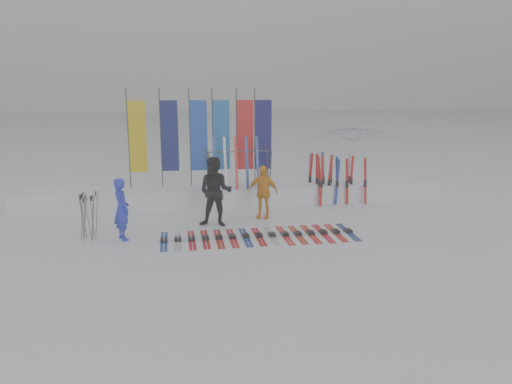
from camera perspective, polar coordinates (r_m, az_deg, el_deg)
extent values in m
plane|color=white|center=(12.50, 0.32, -6.08)|extent=(120.00, 120.00, 0.00)
cube|color=white|center=(16.81, -2.38, -0.18)|extent=(14.00, 1.60, 0.60)
imported|color=#222EC7|center=(13.17, -15.10, -1.91)|extent=(0.60, 0.69, 1.61)
imported|color=black|center=(13.92, -4.65, 0.00)|extent=(1.12, 0.98, 1.96)
imported|color=#FFA010|center=(14.75, 0.78, 0.01)|extent=(1.01, 0.76, 1.59)
imported|color=white|center=(17.93, 11.07, 3.53)|extent=(2.80, 2.86, 2.54)
cube|color=#163798|center=(12.95, -10.47, -5.47)|extent=(0.17, 1.60, 0.07)
cube|color=#B4B7BB|center=(12.94, -8.92, -5.42)|extent=(0.17, 1.62, 0.07)
cube|color=#B70E14|center=(12.95, -7.36, -5.36)|extent=(0.17, 1.62, 0.07)
cube|color=#AD150D|center=(12.97, -5.81, -5.30)|extent=(0.17, 1.56, 0.07)
cube|color=#AD220D|center=(12.99, -4.26, -5.23)|extent=(0.17, 1.65, 0.07)
cube|color=red|center=(13.03, -2.72, -5.16)|extent=(0.17, 1.62, 0.07)
cube|color=navy|center=(13.07, -1.19, -5.09)|extent=(0.17, 1.62, 0.07)
cube|color=red|center=(13.12, 0.33, -5.01)|extent=(0.17, 1.58, 0.07)
cube|color=#AFB2B6|center=(13.18, 1.83, -4.93)|extent=(0.17, 1.60, 0.07)
cube|color=red|center=(13.26, 3.32, -4.85)|extent=(0.17, 1.70, 0.07)
cube|color=#B7270E|center=(13.34, 4.80, -4.77)|extent=(0.17, 1.64, 0.07)
cube|color=red|center=(13.42, 6.25, -4.68)|extent=(0.17, 1.68, 0.07)
cube|color=red|center=(13.52, 7.69, -4.60)|extent=(0.17, 1.69, 0.07)
cube|color=red|center=(13.63, 9.10, -4.51)|extent=(0.17, 1.65, 0.07)
cube|color=navy|center=(13.74, 10.49, -4.42)|extent=(0.17, 1.62, 0.07)
cylinder|color=#595B60|center=(13.36, -18.95, -2.98)|extent=(0.14, 0.11, 1.15)
cylinder|color=#595B60|center=(13.55, -18.69, -2.70)|extent=(0.14, 0.13, 1.16)
cylinder|color=#595B60|center=(13.22, -18.12, -2.91)|extent=(0.14, 0.08, 1.22)
cylinder|color=#595B60|center=(13.39, -18.20, -2.85)|extent=(0.06, 0.12, 1.16)
cylinder|color=#595B60|center=(13.69, -19.03, -2.44)|extent=(0.15, 0.04, 1.23)
cylinder|color=#595B60|center=(13.54, -19.26, -2.67)|extent=(0.12, 0.10, 1.20)
cylinder|color=#595B60|center=(13.52, -18.18, -2.71)|extent=(0.15, 0.14, 1.15)
cylinder|color=#595B60|center=(13.68, -19.28, -2.65)|extent=(0.09, 0.02, 1.15)
cylinder|color=#595B60|center=(13.85, -17.74, -2.26)|extent=(0.13, 0.09, 1.19)
cylinder|color=#595B60|center=(13.65, -19.16, -2.56)|extent=(0.13, 0.08, 1.20)
cylinder|color=#383A3F|center=(16.61, -14.37, 5.93)|extent=(0.04, 0.04, 3.20)
cube|color=#E1BA0B|center=(16.58, -13.38, 6.15)|extent=(0.55, 0.03, 2.30)
cylinder|color=#383A3F|center=(16.65, -10.82, 6.11)|extent=(0.04, 0.04, 3.20)
cube|color=navy|center=(16.64, -9.82, 6.32)|extent=(0.55, 0.03, 2.30)
cylinder|color=#383A3F|center=(16.59, -7.54, 6.21)|extent=(0.04, 0.04, 3.20)
cube|color=blue|center=(16.60, -6.54, 6.41)|extent=(0.55, 0.03, 2.30)
cylinder|color=#383A3F|center=(16.65, -4.97, 6.29)|extent=(0.04, 0.04, 3.20)
cube|color=blue|center=(16.67, -3.97, 6.48)|extent=(0.55, 0.03, 2.30)
cylinder|color=#383A3F|center=(16.66, -2.23, 6.33)|extent=(0.04, 0.04, 3.20)
cube|color=red|center=(16.70, -1.24, 6.52)|extent=(0.55, 0.03, 2.30)
cylinder|color=#383A3F|center=(16.71, -0.14, 6.36)|extent=(0.04, 0.04, 3.20)
cube|color=#0D0C59|center=(16.75, 0.85, 6.54)|extent=(0.55, 0.03, 2.30)
cylinder|color=#383A3F|center=(15.91, -5.44, 2.44)|extent=(0.04, 0.30, 1.23)
cylinder|color=#383A3F|center=(16.40, -5.57, 2.74)|extent=(0.04, 0.30, 1.23)
cylinder|color=#383A3F|center=(16.17, 1.65, 2.66)|extent=(0.04, 0.30, 1.23)
cylinder|color=#383A3F|center=(16.65, 1.32, 2.95)|extent=(0.04, 0.30, 1.23)
cylinder|color=#383A3F|center=(16.17, -2.00, 4.64)|extent=(2.00, 0.04, 0.04)
cube|color=red|center=(16.45, 7.27, 1.32)|extent=(0.09, 0.03, 1.65)
cube|color=red|center=(16.92, 6.98, 1.61)|extent=(0.09, 0.03, 1.64)
cube|color=navy|center=(16.77, 9.26, 1.35)|extent=(0.09, 0.03, 1.58)
cube|color=navy|center=(16.96, 7.69, 1.70)|extent=(0.09, 0.04, 1.68)
cube|color=red|center=(16.33, 7.48, 1.21)|extent=(0.09, 0.02, 1.64)
cube|color=red|center=(17.21, 8.55, 1.64)|extent=(0.09, 0.04, 1.58)
cube|color=silver|center=(17.31, 6.17, 1.90)|extent=(0.09, 0.03, 1.65)
cube|color=red|center=(16.82, 12.38, 1.22)|extent=(0.09, 0.05, 1.56)
cube|color=red|center=(17.18, 6.21, 1.76)|extent=(0.09, 0.04, 1.62)
cube|color=red|center=(17.10, 10.82, 1.48)|extent=(0.09, 0.04, 1.57)
cube|color=navy|center=(16.59, 9.27, 1.13)|extent=(0.09, 0.03, 1.52)
cube|color=red|center=(16.69, 10.36, 1.16)|extent=(0.09, 0.03, 1.53)
cube|color=red|center=(16.78, 8.37, 1.28)|extent=(0.09, 0.03, 1.52)
cube|color=silver|center=(17.25, 10.53, 1.75)|extent=(0.09, 0.02, 1.66)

